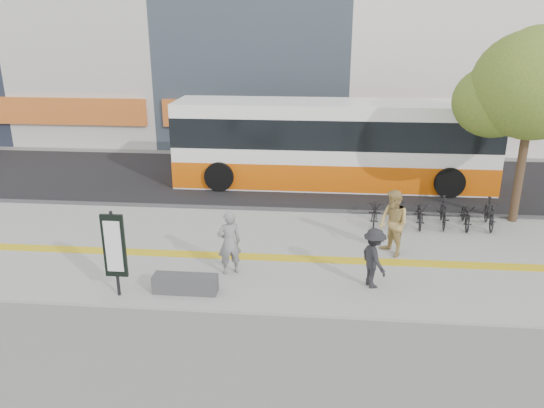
# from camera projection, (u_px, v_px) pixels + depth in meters

# --- Properties ---
(ground) EXTENTS (120.00, 120.00, 0.00)m
(ground) POSITION_uv_depth(u_px,v_px,m) (292.00, 277.00, 14.05)
(ground) COLOR slate
(ground) RESTS_ON ground
(sidewalk) EXTENTS (40.00, 7.00, 0.08)m
(sidewalk) POSITION_uv_depth(u_px,v_px,m) (295.00, 252.00, 15.45)
(sidewalk) COLOR gray
(sidewalk) RESTS_ON ground
(tactile_strip) EXTENTS (40.00, 0.45, 0.01)m
(tactile_strip) POSITION_uv_depth(u_px,v_px,m) (294.00, 258.00, 14.96)
(tactile_strip) COLOR gold
(tactile_strip) RESTS_ON sidewalk
(street) EXTENTS (40.00, 8.00, 0.06)m
(street) POSITION_uv_depth(u_px,v_px,m) (304.00, 180.00, 22.50)
(street) COLOR black
(street) RESTS_ON ground
(curb) EXTENTS (40.00, 0.25, 0.14)m
(curb) POSITION_uv_depth(u_px,v_px,m) (300.00, 211.00, 18.73)
(curb) COLOR #353537
(curb) RESTS_ON ground
(bench) EXTENTS (1.60, 0.45, 0.45)m
(bench) POSITION_uv_depth(u_px,v_px,m) (185.00, 284.00, 13.05)
(bench) COLOR #353537
(bench) RESTS_ON sidewalk
(signboard) EXTENTS (0.55, 0.10, 2.20)m
(signboard) POSITION_uv_depth(u_px,v_px,m) (114.00, 247.00, 12.55)
(signboard) COLOR black
(signboard) RESTS_ON sidewalk
(street_tree) EXTENTS (4.40, 3.80, 6.31)m
(street_tree) POSITION_uv_depth(u_px,v_px,m) (531.00, 87.00, 16.47)
(street_tree) COLOR #3C2B1B
(street_tree) RESTS_ON sidewalk
(bus) EXTENTS (12.76, 3.03, 3.40)m
(bus) POSITION_uv_depth(u_px,v_px,m) (332.00, 146.00, 21.40)
(bus) COLOR white
(bus) RESTS_ON street
(bicycle_row) EXTENTS (4.38, 1.70, 0.96)m
(bicycle_row) POSITION_uv_depth(u_px,v_px,m) (431.00, 212.00, 17.26)
(bicycle_row) COLOR black
(bicycle_row) RESTS_ON sidewalk
(seated_woman) EXTENTS (0.76, 0.65, 1.75)m
(seated_woman) POSITION_uv_depth(u_px,v_px,m) (229.00, 243.00, 13.84)
(seated_woman) COLOR black
(seated_woman) RESTS_ON sidewalk
(pedestrian_tan) EXTENTS (1.10, 1.18, 1.93)m
(pedestrian_tan) POSITION_uv_depth(u_px,v_px,m) (393.00, 223.00, 14.92)
(pedestrian_tan) COLOR tan
(pedestrian_tan) RESTS_ON sidewalk
(pedestrian_dark) EXTENTS (0.93, 1.16, 1.56)m
(pedestrian_dark) POSITION_uv_depth(u_px,v_px,m) (374.00, 258.00, 13.16)
(pedestrian_dark) COLOR black
(pedestrian_dark) RESTS_ON sidewalk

